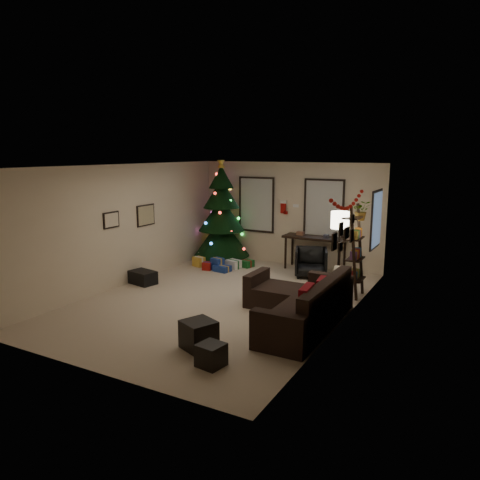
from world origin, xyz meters
name	(u,v)px	position (x,y,z in m)	size (l,w,h in m)	color
floor	(222,300)	(0.00, 0.00, 0.00)	(7.00, 7.00, 0.00)	#C2AC93
ceiling	(221,166)	(0.00, 0.00, 2.70)	(7.00, 7.00, 0.00)	white
wall_back	(289,214)	(0.00, 3.50, 1.35)	(5.00, 5.00, 0.00)	beige
wall_front	(85,276)	(0.00, -3.50, 1.35)	(5.00, 5.00, 0.00)	beige
wall_left	(125,225)	(-2.50, 0.00, 1.35)	(7.00, 7.00, 0.00)	beige
wall_right	(345,247)	(2.50, 0.00, 1.35)	(7.00, 7.00, 0.00)	beige
window_back_left	(257,204)	(-0.95, 3.47, 1.55)	(1.05, 0.06, 1.50)	#728CB2
window_back_right	(324,209)	(0.95, 3.47, 1.55)	(1.05, 0.06, 1.50)	#728CB2
window_right_wall	(377,219)	(2.47, 2.55, 1.50)	(0.06, 0.90, 1.30)	#728CB2
christmas_tree	(222,218)	(-1.77, 2.98, 1.18)	(1.53, 1.53, 2.84)	black
presents	(218,263)	(-1.45, 2.25, 0.11)	(1.50, 1.01, 0.30)	silver
sofa	(301,306)	(1.84, -0.34, 0.28)	(1.86, 2.70, 0.86)	black
pillow_red_a	(306,302)	(2.21, -1.08, 0.64)	(0.13, 0.50, 0.50)	maroon
pillow_red_b	(321,290)	(2.21, -0.36, 0.64)	(0.11, 0.41, 0.41)	maroon
pillow_cream	(337,278)	(2.21, 0.55, 0.63)	(0.11, 0.38, 0.38)	beige
ottoman_near	(199,335)	(0.89, -2.16, 0.22)	(0.46, 0.46, 0.44)	black
ottoman_far	(211,355)	(1.37, -2.58, 0.16)	(0.34, 0.34, 0.33)	black
desk	(315,240)	(0.83, 3.22, 0.76)	(1.60, 0.57, 0.86)	black
desk_chair	(311,262)	(0.97, 2.57, 0.35)	(0.69, 0.64, 0.71)	black
bookshelf	(356,253)	(2.30, 1.54, 0.93)	(0.30, 0.56, 1.92)	black
potted_plant	(361,208)	(2.30, 1.81, 1.83)	(0.48, 0.41, 0.53)	#4C4C4C
floor_lamp	(340,226)	(1.95, 1.49, 1.47)	(0.37, 0.37, 1.76)	black
art_map	(146,215)	(-2.48, 0.69, 1.49)	(0.04, 0.60, 0.50)	black
art_abstract	(111,220)	(-2.48, -0.44, 1.53)	(0.04, 0.45, 0.35)	black
gallery	(344,235)	(2.48, -0.07, 1.57)	(0.03, 1.25, 0.54)	black
garland	(348,201)	(2.45, 0.19, 2.12)	(0.08, 1.90, 0.30)	#A5140C
stocking_left	(284,207)	(-0.14, 3.44, 1.54)	(0.20, 0.05, 0.36)	#990F0C
stocking_right	(296,211)	(0.19, 3.53, 1.44)	(0.20, 0.05, 0.36)	#990F0C
storage_bin	(143,277)	(-2.17, 0.14, 0.15)	(0.60, 0.40, 0.30)	black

